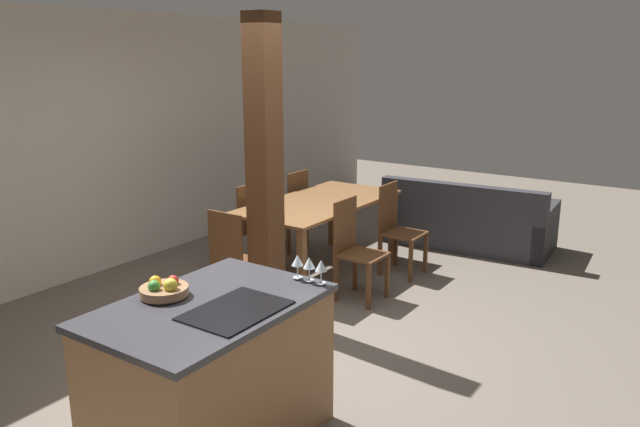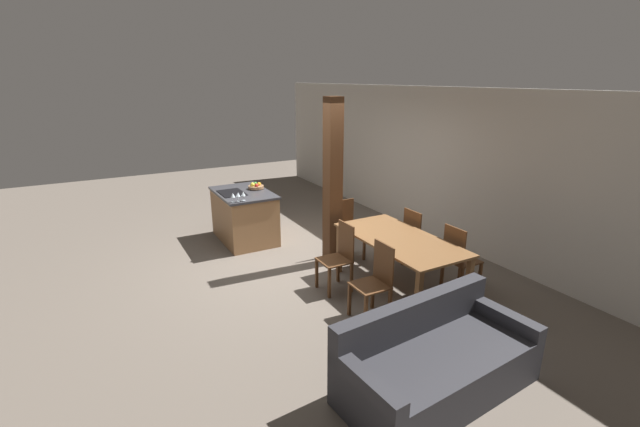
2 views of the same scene
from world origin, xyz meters
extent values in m
plane|color=#665B51|center=(0.00, 0.00, 0.00)|extent=(16.00, 16.00, 0.00)
cube|color=beige|center=(0.00, 2.86, 1.35)|extent=(11.20, 0.08, 2.70)
cube|color=#9E7047|center=(-1.28, -0.32, 0.44)|extent=(1.29, 0.85, 0.87)
cube|color=#38383D|center=(-1.28, -0.32, 0.89)|extent=(1.33, 0.89, 0.04)
cube|color=black|center=(-1.28, -0.53, 0.92)|extent=(0.56, 0.40, 0.01)
cylinder|color=#99704C|center=(-1.36, -0.05, 0.95)|extent=(0.28, 0.28, 0.05)
sphere|color=red|center=(-1.30, -0.06, 0.99)|extent=(0.07, 0.07, 0.07)
sphere|color=gold|center=(-1.37, 0.01, 0.99)|extent=(0.07, 0.07, 0.07)
sphere|color=#3D8E38|center=(-1.42, -0.04, 0.99)|extent=(0.07, 0.07, 0.07)
sphere|color=yellow|center=(-1.36, -0.11, 0.99)|extent=(0.08, 0.08, 0.08)
cylinder|color=silver|center=(-0.70, -0.69, 0.92)|extent=(0.06, 0.06, 0.00)
cylinder|color=silver|center=(-0.70, -0.69, 0.96)|extent=(0.01, 0.01, 0.08)
cone|color=silver|center=(-0.70, -0.69, 1.04)|extent=(0.07, 0.07, 0.07)
cylinder|color=silver|center=(-0.70, -0.60, 0.92)|extent=(0.06, 0.06, 0.00)
cylinder|color=silver|center=(-0.70, -0.60, 0.96)|extent=(0.01, 0.01, 0.08)
cone|color=silver|center=(-0.70, -0.60, 1.04)|extent=(0.07, 0.07, 0.07)
cylinder|color=silver|center=(-0.70, -0.52, 0.92)|extent=(0.06, 0.06, 0.00)
cylinder|color=silver|center=(-0.70, -0.52, 0.96)|extent=(0.01, 0.01, 0.08)
cone|color=silver|center=(-0.70, -0.52, 1.04)|extent=(0.07, 0.07, 0.07)
cube|color=brown|center=(1.59, 0.89, 0.76)|extent=(1.89, 0.95, 0.03)
cube|color=brown|center=(0.71, 0.47, 0.37)|extent=(0.07, 0.07, 0.74)
cube|color=brown|center=(2.47, 0.47, 0.37)|extent=(0.07, 0.07, 0.74)
cube|color=brown|center=(0.71, 1.30, 0.37)|extent=(0.07, 0.07, 0.74)
cube|color=brown|center=(2.47, 1.30, 0.37)|extent=(0.07, 0.07, 0.74)
cube|color=brown|center=(1.17, 0.11, 0.44)|extent=(0.40, 0.40, 0.02)
cube|color=brown|center=(1.17, 0.30, 0.70)|extent=(0.38, 0.02, 0.50)
cube|color=brown|center=(0.99, -0.07, 0.22)|extent=(0.04, 0.04, 0.43)
cube|color=brown|center=(1.34, -0.07, 0.22)|extent=(0.04, 0.04, 0.43)
cube|color=brown|center=(0.99, 0.29, 0.22)|extent=(0.04, 0.04, 0.43)
cube|color=brown|center=(1.34, 0.29, 0.22)|extent=(0.04, 0.04, 0.43)
cube|color=brown|center=(2.02, 0.11, 0.44)|extent=(0.40, 0.40, 0.02)
cube|color=brown|center=(2.02, 0.30, 0.70)|extent=(0.38, 0.02, 0.50)
cube|color=brown|center=(1.84, -0.07, 0.22)|extent=(0.04, 0.04, 0.43)
cube|color=brown|center=(2.19, -0.07, 0.22)|extent=(0.04, 0.04, 0.43)
cube|color=brown|center=(1.84, 0.29, 0.22)|extent=(0.04, 0.04, 0.43)
cube|color=brown|center=(2.19, 0.29, 0.22)|extent=(0.04, 0.04, 0.43)
cube|color=brown|center=(1.17, 1.66, 0.44)|extent=(0.40, 0.40, 0.02)
cube|color=brown|center=(1.17, 1.47, 0.70)|extent=(0.38, 0.02, 0.50)
cube|color=brown|center=(1.34, 1.84, 0.22)|extent=(0.04, 0.04, 0.43)
cube|color=brown|center=(0.99, 1.84, 0.22)|extent=(0.04, 0.04, 0.43)
cube|color=brown|center=(1.34, 1.49, 0.22)|extent=(0.04, 0.04, 0.43)
cube|color=brown|center=(0.99, 1.49, 0.22)|extent=(0.04, 0.04, 0.43)
cube|color=brown|center=(2.02, 1.66, 0.44)|extent=(0.40, 0.40, 0.02)
cube|color=brown|center=(2.02, 1.47, 0.70)|extent=(0.38, 0.02, 0.50)
cube|color=brown|center=(2.19, 1.84, 0.22)|extent=(0.04, 0.04, 0.43)
cube|color=brown|center=(1.84, 1.84, 0.22)|extent=(0.04, 0.04, 0.43)
cube|color=brown|center=(2.19, 1.49, 0.22)|extent=(0.04, 0.04, 0.43)
cube|color=brown|center=(1.84, 1.49, 0.22)|extent=(0.04, 0.04, 0.43)
cube|color=brown|center=(0.35, 0.89, 0.44)|extent=(0.40, 0.40, 0.02)
cube|color=brown|center=(0.16, 0.89, 0.70)|extent=(0.02, 0.38, 0.50)
cube|color=brown|center=(0.52, 0.71, 0.22)|extent=(0.04, 0.04, 0.43)
cube|color=brown|center=(0.52, 1.06, 0.22)|extent=(0.04, 0.04, 0.43)
cube|color=brown|center=(0.17, 0.71, 0.22)|extent=(0.04, 0.04, 0.43)
cube|color=brown|center=(0.17, 1.06, 0.22)|extent=(0.04, 0.04, 0.43)
cube|color=#2D2D33|center=(3.40, -0.07, 0.22)|extent=(1.01, 1.99, 0.45)
cube|color=#2D2D33|center=(3.04, -0.10, 0.63)|extent=(0.30, 1.94, 0.36)
cube|color=#2D2D33|center=(3.47, -0.97, 0.29)|extent=(0.88, 0.20, 0.59)
cube|color=#2D2D33|center=(3.34, 0.82, 0.29)|extent=(0.88, 0.20, 0.59)
cube|color=#4C2D19|center=(0.33, 0.57, 1.30)|extent=(0.23, 0.23, 2.59)
camera|label=1|loc=(-3.63, -2.68, 2.28)|focal=35.00mm
camera|label=2|loc=(5.80, -2.68, 2.85)|focal=24.00mm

